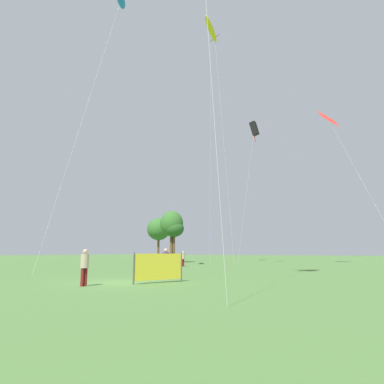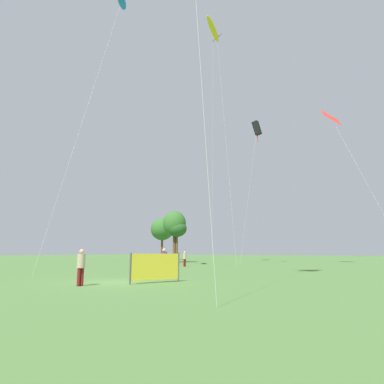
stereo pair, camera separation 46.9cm
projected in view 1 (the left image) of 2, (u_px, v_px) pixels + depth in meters
name	position (u px, v px, depth m)	size (l,w,h in m)	color
ground	(121.00, 283.00, 17.09)	(280.00, 280.00, 0.00)	#4C7538
person_standing_0	(85.00, 265.00, 15.45)	(0.37, 0.37, 1.65)	maroon
person_standing_1	(183.00, 258.00, 35.78)	(0.35, 0.35, 1.58)	maroon
person_standing_2	(166.00, 261.00, 20.34)	(0.39, 0.39, 1.73)	#1E478C
kite_flying_1	(215.00, 39.00, 51.08)	(5.83, 5.51, 34.05)	silver
kite_flying_4	(121.00, 0.00, 32.58)	(3.55, 9.16, 26.48)	silver
kite_flying_5	(211.00, 29.00, 46.28)	(2.07, 4.05, 32.52)	silver
kite_flying_6	(254.00, 129.00, 47.15)	(2.11, 3.53, 19.42)	silver
kite_flying_7	(328.00, 118.00, 43.97)	(8.83, 8.10, 19.80)	silver
park_tree_0	(172.00, 224.00, 49.92)	(3.37, 3.37, 7.47)	brown
park_tree_1	(174.00, 229.00, 49.54)	(2.87, 2.87, 6.04)	brown
park_tree_2	(159.00, 229.00, 64.61)	(4.37, 4.37, 7.87)	brown
event_banner	(159.00, 267.00, 17.03)	(1.01, 2.67, 1.49)	#4C4C4C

